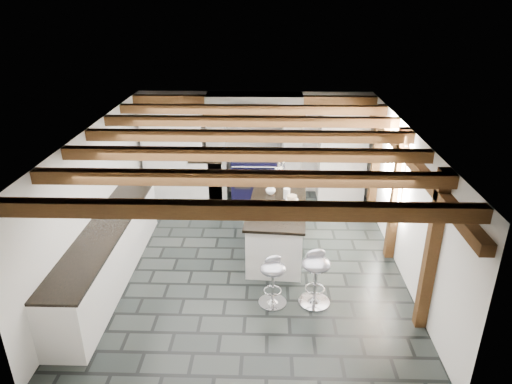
{
  "coord_description": "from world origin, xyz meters",
  "views": [
    {
      "loc": [
        0.31,
        -6.73,
        4.22
      ],
      "look_at": [
        0.1,
        0.4,
        1.1
      ],
      "focal_mm": 32.0,
      "sensor_mm": 36.0,
      "label": 1
    }
  ],
  "objects_px": {
    "bar_stool_near": "(315,272)",
    "kitchen_island": "(277,229)",
    "range_cooker": "(254,177)",
    "bar_stool_far": "(273,276)"
  },
  "relations": [
    {
      "from": "kitchen_island",
      "to": "bar_stool_near",
      "type": "height_order",
      "value": "kitchen_island"
    },
    {
      "from": "range_cooker",
      "to": "kitchen_island",
      "type": "bearing_deg",
      "value": -79.16
    },
    {
      "from": "range_cooker",
      "to": "kitchen_island",
      "type": "distance_m",
      "value": 2.46
    },
    {
      "from": "bar_stool_near",
      "to": "kitchen_island",
      "type": "bearing_deg",
      "value": 97.62
    },
    {
      "from": "bar_stool_far",
      "to": "range_cooker",
      "type": "bearing_deg",
      "value": 71.74
    },
    {
      "from": "range_cooker",
      "to": "bar_stool_far",
      "type": "xyz_separation_m",
      "value": [
        0.39,
        -3.86,
        0.01
      ]
    },
    {
      "from": "bar_stool_far",
      "to": "bar_stool_near",
      "type": "bearing_deg",
      "value": -21.15
    },
    {
      "from": "range_cooker",
      "to": "bar_stool_far",
      "type": "bearing_deg",
      "value": -84.29
    },
    {
      "from": "range_cooker",
      "to": "bar_stool_far",
      "type": "height_order",
      "value": "range_cooker"
    },
    {
      "from": "range_cooker",
      "to": "bar_stool_near",
      "type": "relative_size",
      "value": 1.16
    }
  ]
}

